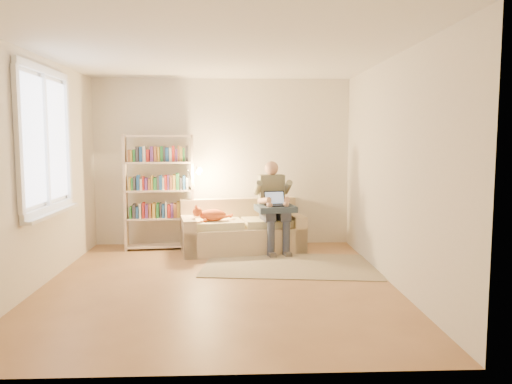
{
  "coord_description": "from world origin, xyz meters",
  "views": [
    {
      "loc": [
        0.19,
        -5.63,
        1.66
      ],
      "look_at": [
        0.48,
        1.0,
        0.96
      ],
      "focal_mm": 35.0,
      "sensor_mm": 36.0,
      "label": 1
    }
  ],
  "objects_px": {
    "sofa": "(242,232)",
    "person": "(273,202)",
    "laptop": "(273,202)",
    "cat": "(214,214)",
    "bookshelf": "(159,186)"
  },
  "relations": [
    {
      "from": "laptop",
      "to": "bookshelf",
      "type": "relative_size",
      "value": 0.2
    },
    {
      "from": "person",
      "to": "laptop",
      "type": "xyz_separation_m",
      "value": [
        -0.01,
        -0.12,
        0.01
      ]
    },
    {
      "from": "person",
      "to": "laptop",
      "type": "distance_m",
      "value": 0.12
    },
    {
      "from": "cat",
      "to": "laptop",
      "type": "relative_size",
      "value": 1.67
    },
    {
      "from": "cat",
      "to": "sofa",
      "type": "bearing_deg",
      "value": 14.78
    },
    {
      "from": "bookshelf",
      "to": "laptop",
      "type": "bearing_deg",
      "value": -17.45
    },
    {
      "from": "sofa",
      "to": "person",
      "type": "distance_m",
      "value": 0.67
    },
    {
      "from": "laptop",
      "to": "cat",
      "type": "bearing_deg",
      "value": 170.13
    },
    {
      "from": "sofa",
      "to": "bookshelf",
      "type": "distance_m",
      "value": 1.42
    },
    {
      "from": "laptop",
      "to": "sofa",
      "type": "bearing_deg",
      "value": 148.16
    },
    {
      "from": "person",
      "to": "bookshelf",
      "type": "relative_size",
      "value": 0.77
    },
    {
      "from": "bookshelf",
      "to": "person",
      "type": "bearing_deg",
      "value": -13.37
    },
    {
      "from": "sofa",
      "to": "person",
      "type": "xyz_separation_m",
      "value": [
        0.47,
        -0.06,
        0.47
      ]
    },
    {
      "from": "person",
      "to": "sofa",
      "type": "bearing_deg",
      "value": 162.48
    },
    {
      "from": "bookshelf",
      "to": "cat",
      "type": "bearing_deg",
      "value": -28.51
    }
  ]
}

